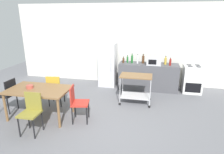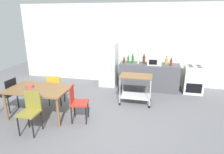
{
  "view_description": "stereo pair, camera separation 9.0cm",
  "coord_description": "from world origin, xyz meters",
  "px_view_note": "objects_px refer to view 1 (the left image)",
  "views": [
    {
      "loc": [
        0.99,
        -3.95,
        2.45
      ],
      "look_at": [
        -0.08,
        1.2,
        0.8
      ],
      "focal_mm": 31.18,
      "sensor_mm": 36.0,
      "label": 1
    },
    {
      "loc": [
        1.08,
        -3.93,
        2.45
      ],
      "look_at": [
        -0.08,
        1.2,
        0.8
      ],
      "focal_mm": 31.18,
      "sensor_mm": 36.0,
      "label": 2
    }
  ],
  "objects_px": {
    "chair_black": "(8,93)",
    "bottle_wine": "(165,61)",
    "fruit_bowl": "(30,87)",
    "chair_olive": "(31,110)",
    "stove_oven": "(192,79)",
    "bottle_olive_oil": "(170,62)",
    "bottle_hot_sauce": "(143,59)",
    "kitchen_cart": "(136,84)",
    "bottle_sesame_oil": "(127,59)",
    "chair_mustard": "(55,88)",
    "bottle_sparkling_water": "(123,60)",
    "microwave": "(154,61)",
    "refrigerator": "(108,65)",
    "bottle_soy_sauce": "(138,60)",
    "bottle_soda": "(132,59)",
    "dining_table": "(39,92)",
    "chair_red": "(77,101)"
  },
  "relations": [
    {
      "from": "stove_oven",
      "to": "bottle_olive_oil",
      "type": "height_order",
      "value": "bottle_olive_oil"
    },
    {
      "from": "stove_oven",
      "to": "chair_mustard",
      "type": "bearing_deg",
      "value": -154.59
    },
    {
      "from": "kitchen_cart",
      "to": "bottle_soda",
      "type": "distance_m",
      "value": 1.38
    },
    {
      "from": "refrigerator",
      "to": "microwave",
      "type": "height_order",
      "value": "refrigerator"
    },
    {
      "from": "bottle_sesame_oil",
      "to": "bottle_olive_oil",
      "type": "height_order",
      "value": "same"
    },
    {
      "from": "chair_red",
      "to": "fruit_bowl",
      "type": "relative_size",
      "value": 5.29
    },
    {
      "from": "chair_olive",
      "to": "bottle_wine",
      "type": "height_order",
      "value": "bottle_wine"
    },
    {
      "from": "bottle_wine",
      "to": "stove_oven",
      "type": "bearing_deg",
      "value": -1.51
    },
    {
      "from": "kitchen_cart",
      "to": "bottle_hot_sauce",
      "type": "distance_m",
      "value": 1.4
    },
    {
      "from": "bottle_sparkling_water",
      "to": "bottle_soy_sauce",
      "type": "bearing_deg",
      "value": -0.04
    },
    {
      "from": "fruit_bowl",
      "to": "chair_olive",
      "type": "bearing_deg",
      "value": -56.57
    },
    {
      "from": "bottle_sesame_oil",
      "to": "microwave",
      "type": "distance_m",
      "value": 0.91
    },
    {
      "from": "stove_oven",
      "to": "bottle_soda",
      "type": "height_order",
      "value": "bottle_soda"
    },
    {
      "from": "chair_red",
      "to": "bottle_sparkling_water",
      "type": "xyz_separation_m",
      "value": [
        0.71,
        2.57,
        0.47
      ]
    },
    {
      "from": "bottle_soda",
      "to": "bottle_soy_sauce",
      "type": "distance_m",
      "value": 0.19
    },
    {
      "from": "chair_mustard",
      "to": "kitchen_cart",
      "type": "height_order",
      "value": "chair_mustard"
    },
    {
      "from": "bottle_olive_oil",
      "to": "fruit_bowl",
      "type": "xyz_separation_m",
      "value": [
        -3.5,
        -2.48,
        -0.22
      ]
    },
    {
      "from": "bottle_sesame_oil",
      "to": "fruit_bowl",
      "type": "height_order",
      "value": "bottle_sesame_oil"
    },
    {
      "from": "bottle_sparkling_water",
      "to": "microwave",
      "type": "xyz_separation_m",
      "value": [
        1.03,
        -0.08,
        0.04
      ]
    },
    {
      "from": "bottle_wine",
      "to": "refrigerator",
      "type": "bearing_deg",
      "value": 178.35
    },
    {
      "from": "kitchen_cart",
      "to": "bottle_olive_oil",
      "type": "xyz_separation_m",
      "value": [
        1.0,
        1.17,
        0.44
      ]
    },
    {
      "from": "microwave",
      "to": "dining_table",
      "type": "bearing_deg",
      "value": -137.92
    },
    {
      "from": "dining_table",
      "to": "stove_oven",
      "type": "height_order",
      "value": "stove_oven"
    },
    {
      "from": "dining_table",
      "to": "fruit_bowl",
      "type": "relative_size",
      "value": 8.92
    },
    {
      "from": "microwave",
      "to": "bottle_sesame_oil",
      "type": "bearing_deg",
      "value": 169.62
    },
    {
      "from": "bottle_olive_oil",
      "to": "refrigerator",
      "type": "bearing_deg",
      "value": 175.06
    },
    {
      "from": "bottle_soda",
      "to": "bottle_sparkling_water",
      "type": "bearing_deg",
      "value": -175.09
    },
    {
      "from": "bottle_sparkling_water",
      "to": "fruit_bowl",
      "type": "xyz_separation_m",
      "value": [
        -1.94,
        -2.56,
        -0.19
      ]
    },
    {
      "from": "dining_table",
      "to": "refrigerator",
      "type": "bearing_deg",
      "value": 67.03
    },
    {
      "from": "chair_olive",
      "to": "stove_oven",
      "type": "xyz_separation_m",
      "value": [
        3.83,
        3.24,
        -0.07
      ]
    },
    {
      "from": "dining_table",
      "to": "microwave",
      "type": "xyz_separation_m",
      "value": [
        2.74,
        2.47,
        0.36
      ]
    },
    {
      "from": "bottle_sesame_oil",
      "to": "chair_olive",
      "type": "bearing_deg",
      "value": -116.41
    },
    {
      "from": "bottle_sparkling_water",
      "to": "bottle_soy_sauce",
      "type": "distance_m",
      "value": 0.49
    },
    {
      "from": "refrigerator",
      "to": "bottle_soy_sauce",
      "type": "height_order",
      "value": "refrigerator"
    },
    {
      "from": "bottle_hot_sauce",
      "to": "chair_olive",
      "type": "bearing_deg",
      "value": -123.55
    },
    {
      "from": "chair_red",
      "to": "bottle_hot_sauce",
      "type": "xyz_separation_m",
      "value": [
        1.38,
        2.64,
        0.52
      ]
    },
    {
      "from": "chair_black",
      "to": "refrigerator",
      "type": "height_order",
      "value": "refrigerator"
    },
    {
      "from": "bottle_wine",
      "to": "dining_table",
      "type": "bearing_deg",
      "value": -140.2
    },
    {
      "from": "chair_olive",
      "to": "fruit_bowl",
      "type": "relative_size",
      "value": 5.29
    },
    {
      "from": "chair_black",
      "to": "fruit_bowl",
      "type": "distance_m",
      "value": 0.8
    },
    {
      "from": "chair_mustard",
      "to": "bottle_olive_oil",
      "type": "relative_size",
      "value": 3.47
    },
    {
      "from": "microwave",
      "to": "bottle_wine",
      "type": "height_order",
      "value": "bottle_wine"
    },
    {
      "from": "kitchen_cart",
      "to": "bottle_hot_sauce",
      "type": "bearing_deg",
      "value": 84.94
    },
    {
      "from": "bottle_wine",
      "to": "bottle_olive_oil",
      "type": "height_order",
      "value": "bottle_wine"
    },
    {
      "from": "chair_black",
      "to": "bottle_wine",
      "type": "relative_size",
      "value": 3.13
    },
    {
      "from": "chair_olive",
      "to": "bottle_soda",
      "type": "relative_size",
      "value": 2.71
    },
    {
      "from": "bottle_sparkling_water",
      "to": "microwave",
      "type": "relative_size",
      "value": 0.46
    },
    {
      "from": "kitchen_cart",
      "to": "fruit_bowl",
      "type": "distance_m",
      "value": 2.83
    },
    {
      "from": "fruit_bowl",
      "to": "bottle_sparkling_water",
      "type": "bearing_deg",
      "value": 52.88
    },
    {
      "from": "bottle_hot_sauce",
      "to": "bottle_wine",
      "type": "bearing_deg",
      "value": -1.47
    }
  ]
}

